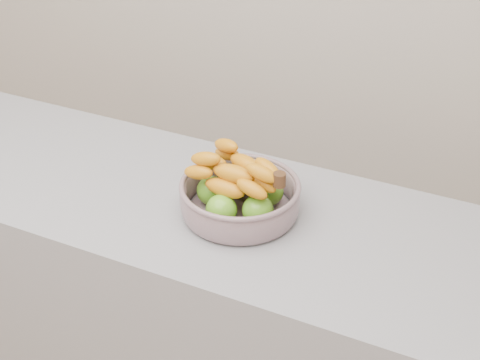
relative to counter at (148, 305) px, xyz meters
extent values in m
cube|color=gray|center=(0.00, 0.00, 0.00)|extent=(2.00, 0.60, 0.90)
cylinder|color=#8C9BA9|center=(0.32, 0.00, 0.46)|extent=(0.26, 0.26, 0.01)
torus|color=#8C9BA9|center=(0.32, 0.00, 0.53)|extent=(0.31, 0.31, 0.01)
sphere|color=#3E8A17|center=(0.30, -0.08, 0.50)|extent=(0.08, 0.08, 0.08)
sphere|color=#3E8A17|center=(0.38, -0.04, 0.50)|extent=(0.08, 0.08, 0.08)
sphere|color=#3E8A17|center=(0.37, 0.05, 0.50)|extent=(0.08, 0.08, 0.08)
sphere|color=#3E8A17|center=(0.29, 0.07, 0.50)|extent=(0.08, 0.08, 0.08)
sphere|color=#3E8A17|center=(0.24, -0.01, 0.50)|extent=(0.08, 0.08, 0.08)
ellipsoid|color=#FFA115|center=(0.30, -0.05, 0.55)|extent=(0.20, 0.06, 0.04)
ellipsoid|color=#FFA115|center=(0.31, 0.00, 0.55)|extent=(0.20, 0.08, 0.04)
ellipsoid|color=#FFA115|center=(0.32, 0.05, 0.55)|extent=(0.20, 0.10, 0.04)
ellipsoid|color=#FFA115|center=(0.31, -0.03, 0.58)|extent=(0.19, 0.05, 0.04)
ellipsoid|color=#FFA115|center=(0.32, 0.03, 0.58)|extent=(0.20, 0.12, 0.04)
cylinder|color=#402714|center=(0.43, -0.02, 0.60)|extent=(0.03, 0.03, 0.03)
camera|label=1|loc=(0.92, -1.27, 1.45)|focal=50.00mm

